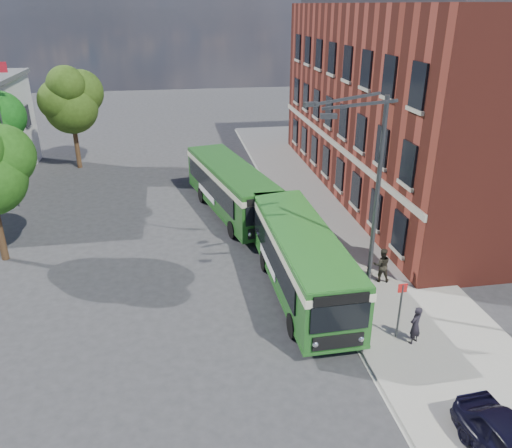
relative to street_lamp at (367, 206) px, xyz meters
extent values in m
plane|color=#2C2C2F|center=(-4.84, 2.00, -4.79)|extent=(120.00, 120.00, 0.00)
cube|color=gray|center=(2.16, 10.00, -4.72)|extent=(6.00, 48.00, 0.15)
cube|color=beige|center=(-0.89, 10.00, -4.79)|extent=(0.12, 48.00, 0.01)
cube|color=maroon|center=(9.16, 14.00, 1.21)|extent=(12.00, 26.00, 12.00)
cube|color=#B0A995|center=(3.12, 14.00, -1.19)|extent=(0.12, 26.00, 0.35)
cylinder|color=#36393B|center=(-17.34, 15.00, -0.29)|extent=(0.10, 0.10, 9.00)
cylinder|color=#36393B|center=(0.36, 0.00, -4.64)|extent=(0.44, 0.44, 0.30)
cylinder|color=#36393B|center=(0.36, 0.00, -0.29)|extent=(0.18, 0.18, 9.00)
cube|color=#36393B|center=(-0.87, -0.60, 4.01)|extent=(2.58, 0.46, 0.37)
cube|color=#36393B|center=(-0.87, 0.60, 4.01)|extent=(2.58, 0.46, 0.37)
cube|color=#36393B|center=(-2.11, -1.08, 3.76)|extent=(0.55, 0.22, 0.16)
cube|color=#36393B|center=(-2.11, 1.08, 3.76)|extent=(0.55, 0.22, 0.16)
cylinder|color=#36393B|center=(0.76, -2.20, -3.54)|extent=(0.08, 0.08, 2.50)
cube|color=red|center=(0.76, -2.20, -2.44)|extent=(0.35, 0.04, 0.35)
cube|color=#236020|center=(-2.01, 1.96, -3.02)|extent=(2.72, 10.09, 2.45)
cube|color=#236020|center=(-2.01, 1.96, -4.29)|extent=(2.76, 10.13, 0.14)
cube|color=black|center=(-3.30, 2.23, -2.89)|extent=(0.26, 8.24, 1.10)
cube|color=black|center=(-0.74, 2.29, -2.89)|extent=(0.26, 8.24, 1.10)
cube|color=#EBE7C1|center=(-2.01, 1.96, -2.19)|extent=(2.78, 10.15, 0.32)
cube|color=#236020|center=(-2.01, 1.96, -1.83)|extent=(2.61, 9.99, 0.12)
cube|color=black|center=(-1.90, -3.09, -2.84)|extent=(2.15, 0.13, 1.05)
cube|color=black|center=(-1.90, -3.10, -2.09)|extent=(2.00, 0.12, 0.38)
cube|color=black|center=(-1.90, -3.10, -3.84)|extent=(1.90, 0.12, 0.55)
sphere|color=silver|center=(-2.75, -3.10, -3.84)|extent=(0.26, 0.26, 0.26)
sphere|color=silver|center=(-1.05, -3.06, -3.84)|extent=(0.26, 0.26, 0.26)
cube|color=black|center=(-2.12, 7.01, -2.79)|extent=(2.00, 0.12, 0.90)
cube|color=white|center=(-3.32, 2.93, -3.64)|extent=(0.11, 3.20, 0.45)
cylinder|color=black|center=(-3.11, -1.28, -4.29)|extent=(0.30, 1.01, 1.00)
cylinder|color=black|center=(-0.77, -1.23, -4.29)|extent=(0.30, 1.01, 1.00)
cylinder|color=black|center=(-3.23, 4.15, -4.29)|extent=(0.30, 1.01, 1.00)
cylinder|color=black|center=(-0.89, 4.20, -4.29)|extent=(0.30, 1.01, 1.00)
cube|color=#1E521A|center=(-3.95, 11.69, -3.02)|extent=(4.75, 10.82, 2.45)
cube|color=#1E521A|center=(-3.95, 11.69, -4.29)|extent=(4.79, 10.87, 0.14)
cube|color=black|center=(-5.26, 11.71, -2.89)|extent=(1.99, 8.54, 1.10)
cube|color=black|center=(-2.76, 12.27, -2.89)|extent=(1.99, 8.54, 1.10)
cube|color=beige|center=(-3.95, 11.69, -2.19)|extent=(4.82, 10.90, 0.32)
cube|color=#1E521A|center=(-3.95, 11.69, -1.83)|extent=(4.63, 10.70, 0.12)
cube|color=black|center=(-2.79, 6.53, -2.84)|extent=(2.12, 0.55, 1.05)
cube|color=black|center=(-2.79, 6.52, -2.09)|extent=(1.97, 0.52, 0.38)
cube|color=black|center=(-2.79, 6.52, -3.84)|extent=(1.87, 0.49, 0.55)
sphere|color=silver|center=(-3.62, 6.35, -3.84)|extent=(0.26, 0.26, 0.26)
sphere|color=silver|center=(-1.96, 6.72, -3.84)|extent=(0.26, 0.26, 0.26)
cube|color=black|center=(-5.11, 16.86, -2.79)|extent=(1.97, 0.52, 0.90)
cube|color=white|center=(-5.43, 12.39, -3.64)|extent=(0.74, 3.13, 0.45)
cylinder|color=black|center=(-4.33, 8.06, -4.29)|extent=(0.49, 1.04, 1.00)
cylinder|color=black|center=(-2.05, 8.57, -4.29)|extent=(0.49, 1.04, 1.00)
cylinder|color=black|center=(-5.63, 13.84, -4.29)|extent=(0.49, 1.04, 1.00)
cylinder|color=black|center=(-3.35, 14.36, -4.29)|extent=(0.49, 1.04, 1.00)
imported|color=black|center=(1.26, -2.60, -3.86)|extent=(0.68, 0.61, 1.56)
imported|color=black|center=(1.83, 2.00, -3.82)|extent=(0.92, 0.78, 1.65)
cylinder|color=#352413|center=(-16.09, 7.47, -3.26)|extent=(0.36, 0.36, 3.07)
sphere|color=#1E4A11|center=(-15.39, 8.02, 0.44)|extent=(3.07, 3.07, 3.07)
sphere|color=#124B12|center=(-17.95, 16.77, 0.66)|extent=(3.20, 3.20, 3.20)
cylinder|color=#352413|center=(-14.75, 23.05, -3.10)|extent=(0.36, 0.36, 3.38)
sphere|color=#294312|center=(-14.75, 23.05, -0.02)|extent=(4.00, 4.00, 4.00)
sphere|color=#294312|center=(-13.98, 23.66, 0.98)|extent=(3.38, 3.38, 3.38)
sphere|color=#294312|center=(-15.44, 22.51, 0.59)|extent=(3.08, 3.08, 3.08)
sphere|color=#294312|center=(-14.75, 22.28, 1.75)|extent=(2.77, 2.77, 2.77)
camera|label=1|loc=(-7.18, -16.93, 7.14)|focal=35.00mm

